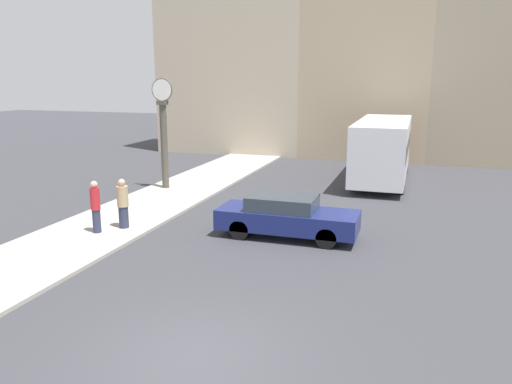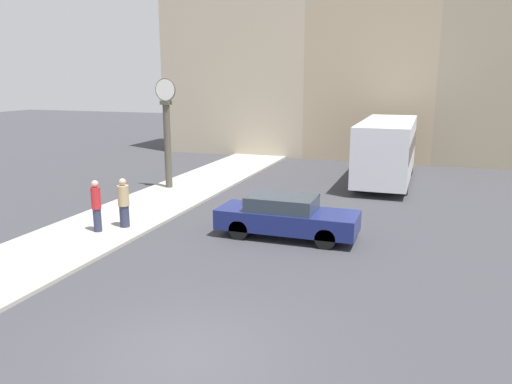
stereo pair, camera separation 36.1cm
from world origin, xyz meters
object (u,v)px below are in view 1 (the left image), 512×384
object	(u,v)px
bus_distant	(383,147)
street_clock	(164,134)
sedan_car	(286,216)
pedestrian_red_top	(96,206)
pedestrian_tan_coat	(123,204)

from	to	relation	value
bus_distant	street_clock	world-z (taller)	street_clock
sedan_car	pedestrian_red_top	xyz separation A→B (m)	(-6.26, -1.85, 0.30)
bus_distant	pedestrian_red_top	bearing A→B (deg)	-124.68
bus_distant	pedestrian_tan_coat	xyz separation A→B (m)	(-8.06, -11.68, -0.81)
sedan_car	pedestrian_tan_coat	distance (m)	5.80
sedan_car	bus_distant	xyz separation A→B (m)	(2.37, 10.61, 1.07)
sedan_car	pedestrian_tan_coat	xyz separation A→B (m)	(-5.69, -1.07, 0.25)
bus_distant	pedestrian_red_top	xyz separation A→B (m)	(-8.63, -12.47, -0.77)
sedan_car	pedestrian_red_top	world-z (taller)	pedestrian_red_top
sedan_car	street_clock	distance (m)	9.36
street_clock	pedestrian_red_top	world-z (taller)	street_clock
street_clock	bus_distant	bearing A→B (deg)	28.34
street_clock	pedestrian_tan_coat	xyz separation A→B (m)	(1.74, -6.40, -1.71)
sedan_car	pedestrian_red_top	bearing A→B (deg)	-163.50
street_clock	pedestrian_tan_coat	size ratio (longest dim) A/B	2.93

